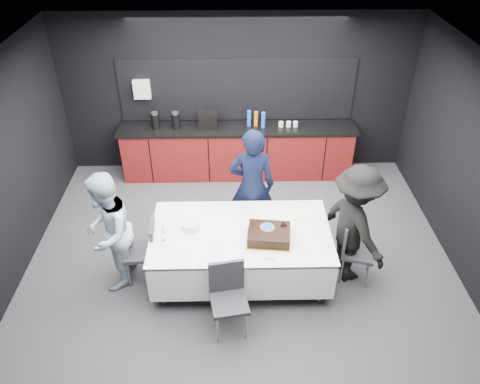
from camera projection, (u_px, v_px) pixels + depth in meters
The scene contains 18 objects.
ground at pixel (240, 255), 6.79m from camera, with size 6.00×6.00×0.00m, color #444449.
room_shell at pixel (240, 143), 5.72m from camera, with size 6.04×5.04×2.82m.
kitchenette at pixel (237, 147), 8.29m from camera, with size 4.10×0.64×2.05m.
party_table at pixel (241, 240), 6.09m from camera, with size 2.32×1.32×0.78m.
cake_assembly at pixel (269, 234), 5.86m from camera, with size 0.61×0.52×0.18m.
plate_stack at pixel (191, 226), 6.02m from camera, with size 0.23×0.23×0.10m, color white.
loose_plate_near at pixel (215, 247), 5.76m from camera, with size 0.22×0.22×0.01m, color white.
loose_plate_right_a at pixel (302, 220), 6.20m from camera, with size 0.20×0.20×0.01m, color white.
loose_plate_right_b at pixel (305, 250), 5.72m from camera, with size 0.22×0.22×0.01m, color white.
loose_plate_far at pixel (247, 214), 6.30m from camera, with size 0.22×0.22×0.01m, color white.
fork_pile at pixel (269, 257), 5.61m from camera, with size 0.15×0.09×0.02m, color white.
champagne_flute at pixel (162, 231), 5.78m from camera, with size 0.06×0.06×0.22m.
chair_left at pixel (146, 247), 6.14m from camera, with size 0.45×0.45×0.92m.
chair_right at pixel (353, 246), 6.16m from camera, with size 0.53×0.53×0.92m.
chair_near at pixel (228, 293), 5.48m from camera, with size 0.48×0.48×0.92m.
person_center at pixel (252, 186), 6.64m from camera, with size 0.66×0.43×1.80m, color black.
person_left at pixel (108, 232), 5.91m from camera, with size 0.81×0.63×1.67m, color #A6C1D1.
person_right at pixel (354, 225), 6.00m from camera, with size 1.11×0.64×1.71m, color black.
Camera 1 is at (-0.11, -5.02, 4.66)m, focal length 35.00 mm.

